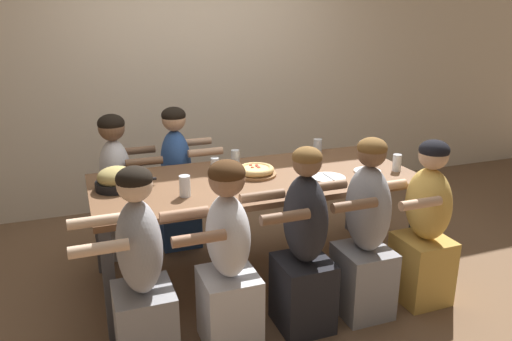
# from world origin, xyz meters

# --- Properties ---
(ground_plane) EXTENTS (18.00, 18.00, 0.00)m
(ground_plane) POSITION_xyz_m (0.00, 0.00, 0.00)
(ground_plane) COLOR brown
(ground_plane) RESTS_ON ground
(restaurant_back_panel) EXTENTS (10.00, 0.06, 3.20)m
(restaurant_back_panel) POSITION_xyz_m (0.00, 1.71, 1.60)
(restaurant_back_panel) COLOR beige
(restaurant_back_panel) RESTS_ON ground
(dining_table) EXTENTS (2.28, 1.00, 0.77)m
(dining_table) POSITION_xyz_m (0.00, 0.00, 0.69)
(dining_table) COLOR brown
(dining_table) RESTS_ON ground
(pizza_board_main) EXTENTS (0.30, 0.30, 0.07)m
(pizza_board_main) POSITION_xyz_m (0.01, 0.04, 0.80)
(pizza_board_main) COLOR #996B42
(pizza_board_main) RESTS_ON dining_table
(skillet_bowl) EXTENTS (0.40, 0.28, 0.15)m
(skillet_bowl) POSITION_xyz_m (-0.95, 0.10, 0.83)
(skillet_bowl) COLOR black
(skillet_bowl) RESTS_ON dining_table
(empty_plate_a) EXTENTS (0.24, 0.24, 0.02)m
(empty_plate_a) POSITION_xyz_m (0.47, -0.21, 0.77)
(empty_plate_a) COLOR white
(empty_plate_a) RESTS_ON dining_table
(empty_plate_b) EXTENTS (0.20, 0.20, 0.02)m
(empty_plate_b) POSITION_xyz_m (0.81, -0.17, 0.77)
(empty_plate_b) COLOR white
(empty_plate_b) RESTS_ON dining_table
(drinking_glass_a) EXTENTS (0.07, 0.07, 0.14)m
(drinking_glass_a) POSITION_xyz_m (-0.56, -0.20, 0.83)
(drinking_glass_a) COLOR silver
(drinking_glass_a) RESTS_ON dining_table
(drinking_glass_b) EXTENTS (0.07, 0.07, 0.11)m
(drinking_glass_b) POSITION_xyz_m (1.05, 0.26, 0.81)
(drinking_glass_b) COLOR silver
(drinking_glass_b) RESTS_ON dining_table
(drinking_glass_c) EXTENTS (0.07, 0.07, 0.12)m
(drinking_glass_c) POSITION_xyz_m (0.70, 0.42, 0.82)
(drinking_glass_c) COLOR silver
(drinking_glass_c) RESTS_ON dining_table
(drinking_glass_d) EXTENTS (0.06, 0.06, 0.10)m
(drinking_glass_d) POSITION_xyz_m (-0.22, 0.00, 0.82)
(drinking_glass_d) COLOR silver
(drinking_glass_d) RESTS_ON dining_table
(drinking_glass_e) EXTENTS (0.06, 0.06, 0.13)m
(drinking_glass_e) POSITION_xyz_m (1.03, -0.23, 0.82)
(drinking_glass_e) COLOR silver
(drinking_glass_e) RESTS_ON dining_table
(drinking_glass_f) EXTENTS (0.06, 0.06, 0.13)m
(drinking_glass_f) POSITION_xyz_m (-0.06, 0.29, 0.82)
(drinking_glass_f) COLOR silver
(drinking_glass_f) RESTS_ON dining_table
(drinking_glass_g) EXTENTS (0.06, 0.06, 0.11)m
(drinking_glass_g) POSITION_xyz_m (-0.24, 0.21, 0.81)
(drinking_glass_g) COLOR silver
(drinking_glass_g) RESTS_ON dining_table
(diner_near_midleft) EXTENTS (0.51, 0.40, 1.14)m
(diner_near_midleft) POSITION_xyz_m (-0.44, -0.72, 0.53)
(diner_near_midleft) COLOR silver
(diner_near_midleft) RESTS_ON ground
(diner_far_left) EXTENTS (0.51, 0.40, 1.15)m
(diner_far_left) POSITION_xyz_m (-0.91, 0.72, 0.53)
(diner_far_left) COLOR silver
(diner_far_left) RESTS_ON ground
(diner_far_midleft) EXTENTS (0.51, 0.40, 1.17)m
(diner_far_midleft) POSITION_xyz_m (-0.43, 0.72, 0.54)
(diner_far_midleft) COLOR #2D5193
(diner_far_midleft) RESTS_ON ground
(diner_near_center) EXTENTS (0.51, 0.40, 1.17)m
(diner_near_center) POSITION_xyz_m (0.04, -0.72, 0.53)
(diner_near_center) COLOR #232328
(diner_near_center) RESTS_ON ground
(diner_near_right) EXTENTS (0.51, 0.40, 1.13)m
(diner_near_right) POSITION_xyz_m (0.92, -0.72, 0.51)
(diner_near_right) COLOR gold
(diner_near_right) RESTS_ON ground
(diner_near_midright) EXTENTS (0.51, 0.40, 1.18)m
(diner_near_midright) POSITION_xyz_m (0.46, -0.72, 0.54)
(diner_near_midright) COLOR #99999E
(diner_near_midright) RESTS_ON ground
(diner_near_left) EXTENTS (0.51, 0.40, 1.16)m
(diner_near_left) POSITION_xyz_m (-0.93, -0.72, 0.53)
(diner_near_left) COLOR #99999E
(diner_near_left) RESTS_ON ground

